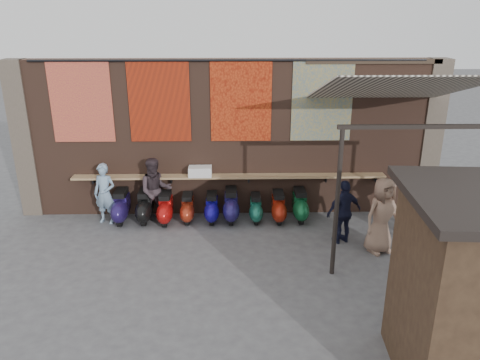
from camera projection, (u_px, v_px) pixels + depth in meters
The scene contains 32 objects.
ground at pixel (230, 260), 10.15m from camera, with size 70.00×70.00×0.00m, color #474749.
brick_wall at pixel (229, 139), 12.00m from camera, with size 10.00×0.40×4.00m, color brown.
pier_left at pixel (25, 140), 11.90m from camera, with size 0.50×0.50×4.00m, color #4C4238.
pier_right at pixel (430, 137), 12.11m from camera, with size 0.50×0.50×4.00m, color #4C4238.
eating_counter at pixel (229, 176), 11.96m from camera, with size 8.00×0.32×0.05m, color #9E7A51.
shelf_box at pixel (200, 171), 11.87m from camera, with size 0.58×0.33×0.25m, color white.
tapestry_redgold at pixel (81, 102), 11.38m from camera, with size 1.50×0.02×2.00m, color maroon.
tapestry_sun at pixel (159, 102), 11.42m from camera, with size 1.50×0.02×2.00m, color #F6350E.
tapestry_orange at pixel (241, 101), 11.46m from camera, with size 1.50×0.02×2.00m, color #B83D17.
tapestry_multi at pixel (322, 101), 11.50m from camera, with size 1.50×0.02×2.00m, color #26568C.
hang_rail at pixel (228, 60), 11.11m from camera, with size 0.06×0.06×9.50m, color black.
scooter_stool_0 at pixel (121, 207), 11.87m from camera, with size 0.39×0.86×0.82m, color #1E1348, non-canonical shape.
scooter_stool_1 at pixel (145, 206), 11.89m from camera, with size 0.38×0.85×0.81m, color black, non-canonical shape.
scooter_stool_2 at pixel (166, 208), 11.82m from camera, with size 0.37×0.82×0.78m, color #A90E0D, non-canonical shape.
scooter_stool_3 at pixel (188, 208), 11.91m from camera, with size 0.34×0.74×0.71m, color maroon, non-canonical shape.
scooter_stool_4 at pixel (212, 208), 11.90m from camera, with size 0.34×0.77×0.73m, color #160D96, non-canonical shape.
scooter_stool_5 at pixel (231, 206), 11.92m from camera, with size 0.39×0.87×0.83m, color #1E1855, non-canonical shape.
scooter_stool_6 at pixel (256, 208), 11.92m from camera, with size 0.33×0.73×0.69m, color #165B49, non-canonical shape.
scooter_stool_7 at pixel (278, 207), 11.91m from camera, with size 0.36×0.80×0.76m, color maroon, non-canonical shape.
scooter_stool_8 at pixel (300, 205), 11.97m from camera, with size 0.38×0.84×0.80m, color #0F4F2A, non-canonical shape.
diner_left at pixel (105, 194), 11.70m from camera, with size 0.57×0.37×1.56m, color #7E9CB7.
diner_right at pixel (156, 191), 11.70m from camera, with size 0.82×0.64×1.69m, color #34282D.
shopper_navy at pixel (344, 212), 10.69m from camera, with size 0.89×0.37×1.52m, color black.
shopper_grey at pixel (456, 216), 10.08m from camera, with size 1.20×0.69×1.85m, color #4D4F52.
shopper_tan at pixel (382, 216), 10.23m from camera, with size 0.85×0.55×1.73m, color #8D6C59.
stall_sign at pixel (479, 225), 7.12m from camera, with size 1.20×0.04×0.50m, color gold.
stall_shelf at pixel (468, 282), 7.46m from camera, with size 2.14×0.10×0.06m, color #473321.
awning_canvas at pixel (394, 88), 9.85m from camera, with size 3.20×3.40×0.03m, color beige.
awning_ledger at pixel (374, 61), 11.21m from camera, with size 3.30×0.08×0.12m, color #33261C.
awning_header at pixel (418, 127), 8.60m from camera, with size 3.00×0.08×0.08m, color black.
awning_post_left at pixel (337, 204), 9.10m from camera, with size 0.09×0.09×3.10m, color black.
awning_post_right at pixel (479, 203), 9.15m from camera, with size 0.09×0.09×3.10m, color black.
Camera 1 is at (0.03, -8.95, 5.09)m, focal length 35.00 mm.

